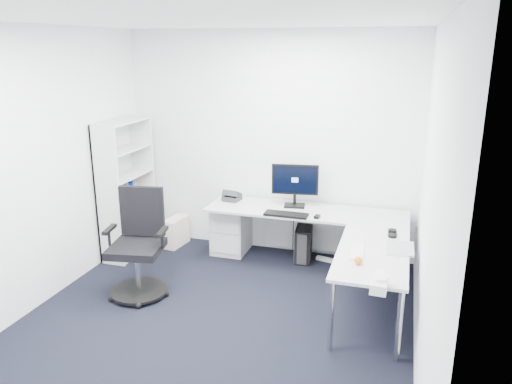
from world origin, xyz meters
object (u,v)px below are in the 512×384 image
(l_desk, at_px, (299,248))
(task_chair, at_px, (136,246))
(monitor, at_px, (295,185))
(laptop, at_px, (401,236))
(bookshelf, at_px, (126,188))

(l_desk, distance_m, task_chair, 1.78)
(l_desk, height_order, monitor, monitor)
(monitor, distance_m, laptop, 1.58)
(bookshelf, bearing_deg, monitor, 10.50)
(task_chair, distance_m, monitor, 1.95)
(l_desk, relative_size, laptop, 6.35)
(l_desk, bearing_deg, monitor, 110.57)
(bookshelf, relative_size, task_chair, 1.50)
(l_desk, distance_m, monitor, 0.75)
(l_desk, xyz_separation_m, laptop, (1.07, -0.56, 0.47))
(bookshelf, relative_size, laptop, 4.58)
(l_desk, height_order, task_chair, task_chair)
(l_desk, height_order, laptop, laptop)
(task_chair, bearing_deg, bookshelf, 114.25)
(task_chair, bearing_deg, laptop, -1.85)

